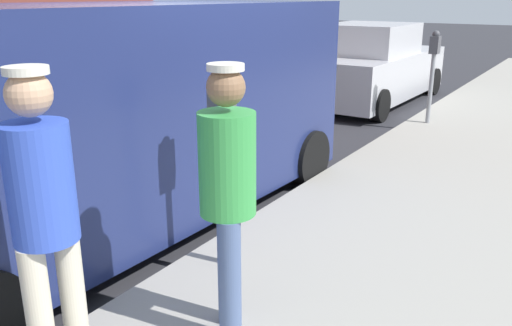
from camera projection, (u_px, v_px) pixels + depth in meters
name	position (u px, v px, depth m)	size (l,w,h in m)	color
ground_plane	(169.00, 211.00, 5.73)	(80.00, 80.00, 0.00)	#2D2D33
parking_meter_near	(223.00, 140.00, 4.00)	(0.14, 0.18, 1.52)	gray
parking_meter_far	(433.00, 61.00, 8.66)	(0.14, 0.18, 1.52)	gray
pedestrian_in_green	(228.00, 188.00, 3.15)	(0.34, 0.34, 1.72)	#4C608C
pedestrian_in_blue	(44.00, 210.00, 2.76)	(0.34, 0.36, 1.75)	beige
parked_van	(120.00, 111.00, 5.09)	(2.28, 5.27, 2.15)	navy
parked_sedan_ahead	(370.00, 67.00, 11.21)	(2.01, 4.43, 1.65)	#BCBCC1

